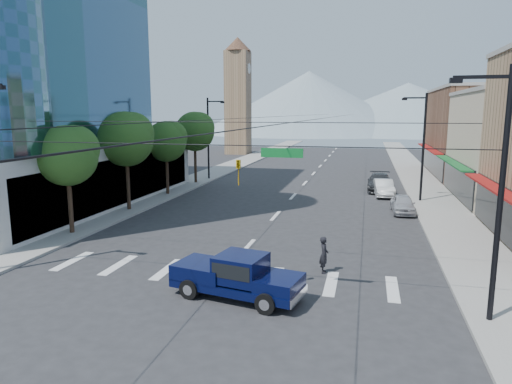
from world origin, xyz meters
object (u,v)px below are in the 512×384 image
parked_car_mid (384,188)px  parked_car_far (380,182)px  parked_car_near (403,204)px  pedestrian (324,255)px  pickup_truck (236,275)px

parked_car_mid → parked_car_far: (-0.27, 2.80, 0.07)m
parked_car_near → parked_car_mid: 7.11m
parked_car_mid → pedestrian: bearing=-103.7°
pedestrian → parked_car_mid: pedestrian is taller
pedestrian → parked_car_far: (3.06, 24.14, -0.06)m
pickup_truck → parked_car_far: 28.62m
parked_car_mid → parked_car_far: parked_car_far is taller
parked_car_near → parked_car_mid: (-1.19, 7.01, 0.06)m
pedestrian → parked_car_near: (4.52, 14.33, -0.19)m
pedestrian → parked_car_mid: bearing=-16.1°
pickup_truck → parked_car_far: (6.24, 27.93, -0.14)m
pickup_truck → pedestrian: pickup_truck is taller
pickup_truck → pedestrian: 4.94m
pickup_truck → pedestrian: bearing=61.4°
parked_car_near → parked_car_far: parked_car_far is taller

